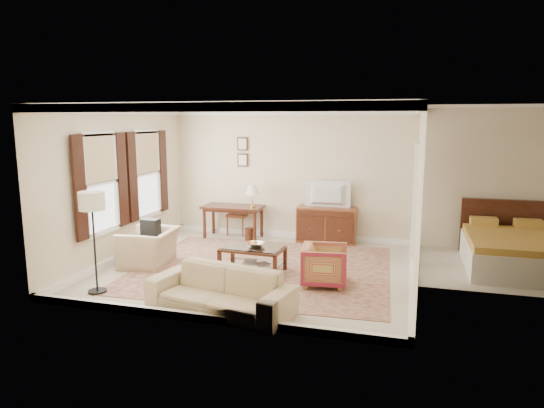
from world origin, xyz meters
The scene contains 21 objects.
room_shell centered at (0.00, 0.00, 2.47)m, with size 5.51×5.01×2.91m.
annex_bedroom centered at (4.49, 1.15, 0.34)m, with size 3.00×2.70×2.90m.
window_front centered at (-2.70, -0.70, 1.55)m, with size 0.12×1.56×1.80m, color #CCB284, non-canonical shape.
window_rear centered at (-2.70, 0.90, 1.55)m, with size 0.12×1.56×1.80m, color #CCB284, non-canonical shape.
doorway centered at (2.71, 1.50, 1.08)m, with size 0.10×1.12×2.25m, color white, non-canonical shape.
rug centered at (0.10, 0.01, 0.01)m, with size 4.50×3.86×0.01m, color #581D25.
writing_desk centered at (-1.22, 2.06, 0.63)m, with size 1.36×0.68×0.74m.
desk_chair centered at (-1.24, 2.41, 0.53)m, with size 0.45×0.45×1.05m, color brown, non-canonical shape.
desk_lamp centered at (-0.75, 2.06, 0.99)m, with size 0.32×0.32×0.50m, color silver, non-canonical shape.
framed_prints centered at (-1.12, 2.47, 1.94)m, with size 0.25×0.04×0.68m, color #431F13, non-canonical shape.
sideboard centered at (0.90, 2.22, 0.39)m, with size 1.28×0.49×0.79m, color brown.
tv centered at (0.90, 2.20, 1.26)m, with size 0.94×0.54×0.12m, color black.
coffee_table centered at (-0.01, -0.22, 0.35)m, with size 1.12×0.69×0.46m.
fruit_bowl centered at (0.04, -0.18, 0.51)m, with size 0.42×0.42×0.10m, color silver.
book_a centered at (-0.17, -0.22, 0.18)m, with size 0.28×0.04×0.38m, color brown.
book_b centered at (0.08, -0.20, 0.18)m, with size 0.28×0.03×0.38m, color brown.
striped_armchair centered at (1.34, -0.55, 0.37)m, with size 0.72×0.67×0.74m, color maroon.
club_armchair centered at (-1.99, -0.34, 0.45)m, with size 1.03×0.67×0.90m, color tan.
backpack centered at (-2.01, -0.23, 0.69)m, with size 0.32×0.22×0.40m, color black.
sofa centered at (0.11, -2.04, 0.41)m, with size 2.09×0.61×0.82m, color tan.
floor_lamp centered at (-2.03, -1.88, 1.34)m, with size 0.39×0.39×1.60m.
Camera 1 is at (2.60, -8.09, 2.69)m, focal length 32.00 mm.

